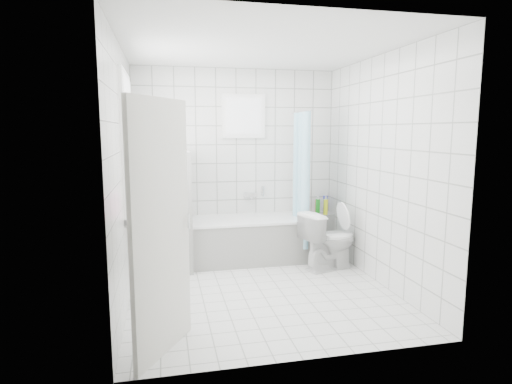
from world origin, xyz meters
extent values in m
plane|color=white|center=(0.00, 0.00, 0.00)|extent=(3.00, 3.00, 0.00)
plane|color=white|center=(0.00, 0.00, 2.60)|extent=(3.00, 3.00, 0.00)
cube|color=white|center=(0.00, 1.50, 1.30)|extent=(2.80, 0.02, 2.60)
cube|color=white|center=(0.00, -1.50, 1.30)|extent=(2.80, 0.02, 2.60)
cube|color=white|center=(-1.40, 0.00, 1.30)|extent=(0.02, 3.00, 2.60)
cube|color=white|center=(1.40, 0.00, 1.30)|extent=(0.02, 3.00, 2.60)
cube|color=white|center=(-1.35, 0.30, 1.60)|extent=(0.01, 0.90, 1.40)
cube|color=white|center=(0.10, 1.46, 1.95)|extent=(0.50, 0.01, 0.50)
cube|color=white|center=(-1.31, 0.30, 0.86)|extent=(0.18, 1.02, 0.08)
cube|color=silver|center=(-1.04, -1.14, 1.00)|extent=(0.45, 0.70, 2.00)
cube|color=white|center=(0.09, 1.12, 0.28)|extent=(1.55, 0.75, 0.55)
cube|color=white|center=(0.09, 1.12, 0.57)|extent=(1.57, 0.77, 0.03)
cube|color=white|center=(-0.76, 1.07, 0.75)|extent=(0.15, 0.85, 1.50)
cube|color=white|center=(1.23, 1.38, 0.28)|extent=(0.40, 0.24, 0.55)
imported|color=white|center=(1.03, 0.55, 0.37)|extent=(0.83, 0.62, 0.75)
cylinder|color=silver|center=(0.81, 1.10, 2.00)|extent=(0.02, 0.80, 0.02)
cube|color=silver|center=(0.19, 1.46, 0.85)|extent=(0.18, 0.06, 0.06)
imported|color=#E2589E|center=(-1.30, -0.09, 1.06)|extent=(0.15, 0.14, 0.31)
imported|color=white|center=(-1.30, 0.43, 1.05)|extent=(0.16, 0.16, 0.30)
imported|color=#B45A86|center=(-1.30, 0.63, 1.00)|extent=(0.13, 0.13, 0.21)
imported|color=#36F3E3|center=(-1.30, 0.08, 0.99)|extent=(0.09, 0.09, 0.18)
imported|color=white|center=(-1.30, 0.26, 0.98)|extent=(0.18, 0.18, 0.17)
cylinder|color=green|center=(1.16, 1.32, 0.66)|extent=(0.06, 0.06, 0.22)
cylinder|color=red|center=(1.18, 1.39, 0.65)|extent=(0.06, 0.06, 0.20)
cylinder|color=#1A23D3|center=(1.30, 1.38, 0.68)|extent=(0.06, 0.06, 0.26)
cylinder|color=#F5FF1A|center=(1.26, 1.28, 0.66)|extent=(0.06, 0.06, 0.22)
camera|label=1|loc=(-1.02, -4.43, 1.76)|focal=30.00mm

